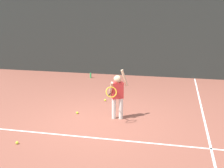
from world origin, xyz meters
name	(u,v)px	position (x,y,z in m)	size (l,w,h in m)	color
ground_plane	(97,122)	(0.00, 0.00, 0.00)	(20.00, 20.00, 0.00)	brown
court_line_baseline	(86,137)	(0.00, -0.95, 0.00)	(9.00, 0.05, 0.00)	white
court_line_sideline	(204,117)	(2.79, 1.00, 0.00)	(0.05, 9.00, 0.00)	white
back_fence_windscreen	(130,30)	(0.00, 5.60, 1.96)	(12.81, 0.08, 3.92)	#282D2B
fence_post_1	(131,29)	(0.00, 5.66, 2.03)	(0.09, 0.09, 4.07)	slate
tennis_player	(117,93)	(0.47, 0.34, 0.73)	(0.51, 0.80, 1.35)	silver
water_bottle	(91,75)	(-1.54, 4.71, 0.11)	(0.07, 0.07, 0.22)	green
tennis_ball_0	(105,100)	(-0.20, 1.77, 0.03)	(0.07, 0.07, 0.07)	#CCE033
tennis_ball_1	(17,143)	(-1.40, -1.62, 0.03)	(0.07, 0.07, 0.07)	#CCE033
tennis_ball_2	(77,113)	(-0.71, 0.47, 0.03)	(0.07, 0.07, 0.07)	#CCE033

